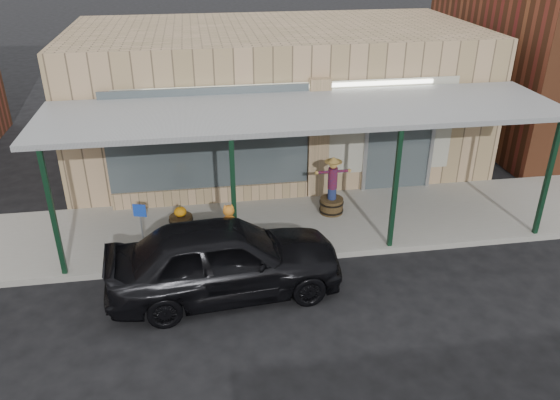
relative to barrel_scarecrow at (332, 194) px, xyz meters
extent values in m
plane|color=black|center=(-0.84, -3.95, -0.68)|extent=(120.00, 120.00, 0.00)
cube|color=gray|center=(-0.84, -0.35, -0.60)|extent=(40.00, 3.20, 0.15)
cube|color=tan|center=(-0.84, 4.25, 1.42)|extent=(12.00, 6.00, 4.20)
cube|color=#485357|center=(-3.04, 1.10, 1.22)|extent=(5.20, 0.06, 2.80)
cube|color=#485357|center=(2.16, 1.23, 0.82)|extent=(1.80, 0.06, 2.80)
cube|color=tan|center=(-0.14, 1.15, 1.02)|extent=(0.55, 0.30, 3.40)
cube|color=tan|center=(-3.04, 1.15, -0.33)|extent=(5.20, 0.30, 0.50)
cube|color=#A6A593|center=(-0.84, 1.22, 1.32)|extent=(9.00, 0.02, 2.60)
cube|color=white|center=(-0.84, 1.19, 2.52)|extent=(7.50, 0.03, 0.10)
cube|color=slate|center=(-0.84, -0.35, 2.37)|extent=(12.00, 3.00, 0.12)
cube|color=black|center=(-6.34, -1.80, 0.87)|extent=(0.10, 0.10, 2.95)
cube|color=black|center=(-2.64, -1.80, 0.87)|extent=(0.10, 0.10, 2.95)
cube|color=black|center=(0.96, -1.80, 0.87)|extent=(0.10, 0.10, 2.95)
cube|color=black|center=(4.66, -1.80, 0.87)|extent=(0.10, 0.10, 2.95)
cylinder|color=#4B3A1E|center=(0.00, 0.00, -0.33)|extent=(0.79, 0.79, 0.40)
cylinder|color=navy|center=(0.00, 0.00, 0.03)|extent=(0.29, 0.29, 0.30)
cylinder|color=maroon|center=(0.00, 0.00, 0.45)|extent=(0.31, 0.31, 0.55)
sphere|color=tan|center=(0.00, 0.00, 0.83)|extent=(0.22, 0.22, 0.22)
cone|color=tan|center=(0.00, 0.00, 0.96)|extent=(0.36, 0.36, 0.14)
cylinder|color=#4B3A1E|center=(-3.85, -0.31, -0.34)|extent=(0.69, 0.69, 0.38)
ellipsoid|color=orange|center=(-3.85, -0.31, -0.03)|extent=(0.30, 0.30, 0.24)
cylinder|color=#4C471E|center=(-3.85, -0.31, 0.11)|extent=(0.04, 0.04, 0.06)
cylinder|color=gray|center=(-4.65, -1.55, 0.02)|extent=(0.04, 0.04, 1.10)
cube|color=#173CAE|center=(-4.65, -1.55, 0.72)|extent=(0.28, 0.10, 0.29)
imported|color=black|center=(-2.93, -2.81, 0.14)|extent=(4.92, 2.31, 1.63)
ellipsoid|color=orange|center=(-2.76, -1.93, 0.43)|extent=(0.34, 0.28, 0.44)
sphere|color=orange|center=(-2.76, -1.88, 0.73)|extent=(0.25, 0.25, 0.25)
cylinder|color=#17682B|center=(-2.76, -1.93, 0.60)|extent=(0.17, 0.17, 0.02)
camera|label=1|loc=(-3.28, -12.22, 6.18)|focal=35.00mm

